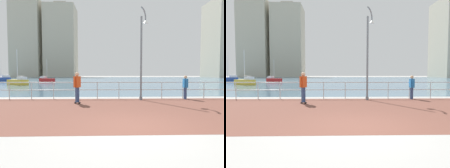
% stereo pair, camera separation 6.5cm
% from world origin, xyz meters
% --- Properties ---
extents(ground, '(220.00, 220.00, 0.00)m').
position_xyz_m(ground, '(0.00, 40.00, 0.00)').
color(ground, '#ADAAA5').
extents(brick_paving, '(28.00, 7.31, 0.01)m').
position_xyz_m(brick_paving, '(0.00, 2.99, 0.00)').
color(brick_paving, brown).
rests_on(brick_paving, ground).
extents(harbor_water, '(180.00, 88.00, 0.00)m').
position_xyz_m(harbor_water, '(0.00, 51.65, 0.00)').
color(harbor_water, slate).
rests_on(harbor_water, ground).
extents(waterfront_railing, '(25.25, 0.06, 1.10)m').
position_xyz_m(waterfront_railing, '(0.00, 6.65, 0.76)').
color(waterfront_railing, '#B2BCC1').
rests_on(waterfront_railing, ground).
extents(lamppost, '(0.61, 0.70, 5.69)m').
position_xyz_m(lamppost, '(1.42, 6.17, 3.15)').
color(lamppost, slate).
rests_on(lamppost, ground).
extents(skateboarder, '(0.41, 0.53, 1.70)m').
position_xyz_m(skateboarder, '(-2.39, 4.69, 1.02)').
color(skateboarder, black).
rests_on(skateboarder, ground).
extents(bystander, '(0.26, 0.55, 1.51)m').
position_xyz_m(bystander, '(4.21, 6.30, 0.88)').
color(bystander, navy).
rests_on(bystander, ground).
extents(sailboat_teal, '(3.37, 3.86, 5.53)m').
position_xyz_m(sailboat_teal, '(-23.86, 36.48, 0.53)').
color(sailboat_teal, '#284799').
rests_on(sailboat_teal, ground).
extents(sailboat_yellow, '(3.45, 2.20, 4.65)m').
position_xyz_m(sailboat_yellow, '(-13.29, 34.29, 0.44)').
color(sailboat_yellow, '#B21E1E').
rests_on(sailboat_yellow, ground).
extents(sailboat_red, '(3.69, 3.01, 5.17)m').
position_xyz_m(sailboat_red, '(-13.65, 22.30, 0.49)').
color(sailboat_red, gold).
rests_on(sailboat_red, ground).
extents(tower_steel, '(16.36, 14.84, 40.91)m').
position_xyz_m(tower_steel, '(-25.90, 101.79, 19.62)').
color(tower_steel, '#B2AD99').
rests_on(tower_steel, ground).
extents(tower_concrete, '(13.01, 16.83, 37.87)m').
position_xyz_m(tower_concrete, '(54.51, 82.37, 18.10)').
color(tower_concrete, '#B2AD99').
rests_on(tower_concrete, ground).
extents(tower_beige, '(15.13, 15.29, 43.15)m').
position_xyz_m(tower_beige, '(-43.44, 100.68, 20.74)').
color(tower_beige, '#B2AD99').
rests_on(tower_beige, ground).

